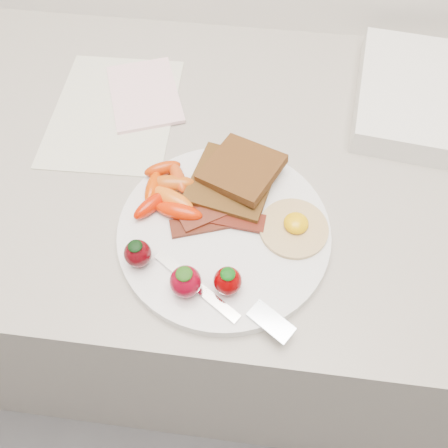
# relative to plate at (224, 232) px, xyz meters

# --- Properties ---
(counter) EXTENTS (2.00, 0.60, 0.90)m
(counter) POSITION_rel_plate_xyz_m (0.01, 0.14, -0.46)
(counter) COLOR gray
(counter) RESTS_ON ground
(plate) EXTENTS (0.27, 0.27, 0.02)m
(plate) POSITION_rel_plate_xyz_m (0.00, 0.00, 0.00)
(plate) COLOR white
(plate) RESTS_ON counter
(toast_lower) EXTENTS (0.12, 0.12, 0.01)m
(toast_lower) POSITION_rel_plate_xyz_m (0.00, 0.07, 0.02)
(toast_lower) COLOR #31180A
(toast_lower) RESTS_ON plate
(toast_upper) EXTENTS (0.12, 0.12, 0.02)m
(toast_upper) POSITION_rel_plate_xyz_m (0.01, 0.08, 0.03)
(toast_upper) COLOR black
(toast_upper) RESTS_ON toast_lower
(fried_egg) EXTENTS (0.11, 0.11, 0.02)m
(fried_egg) POSITION_rel_plate_xyz_m (0.09, 0.01, 0.01)
(fried_egg) COLOR beige
(fried_egg) RESTS_ON plate
(bacon_strips) EXTENTS (0.12, 0.09, 0.01)m
(bacon_strips) POSITION_rel_plate_xyz_m (-0.01, 0.01, 0.01)
(bacon_strips) COLOR #3F0B03
(bacon_strips) RESTS_ON plate
(baby_carrots) EXTENTS (0.09, 0.11, 0.02)m
(baby_carrots) POSITION_rel_plate_xyz_m (-0.08, 0.04, 0.02)
(baby_carrots) COLOR #B94C0F
(baby_carrots) RESTS_ON plate
(strawberries) EXTENTS (0.14, 0.06, 0.04)m
(strawberries) POSITION_rel_plate_xyz_m (-0.04, -0.08, 0.03)
(strawberries) COLOR #480309
(strawberries) RESTS_ON plate
(fork) EXTENTS (0.17, 0.10, 0.00)m
(fork) POSITION_rel_plate_xyz_m (0.02, -0.10, 0.01)
(fork) COLOR white
(fork) RESTS_ON plate
(paper_sheet) EXTENTS (0.19, 0.25, 0.00)m
(paper_sheet) POSITION_rel_plate_xyz_m (-0.20, 0.20, -0.01)
(paper_sheet) COLOR silver
(paper_sheet) RESTS_ON counter
(notepad) EXTENTS (0.15, 0.18, 0.01)m
(notepad) POSITION_rel_plate_xyz_m (-0.16, 0.24, -0.00)
(notepad) COLOR #FFCCD4
(notepad) RESTS_ON paper_sheet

